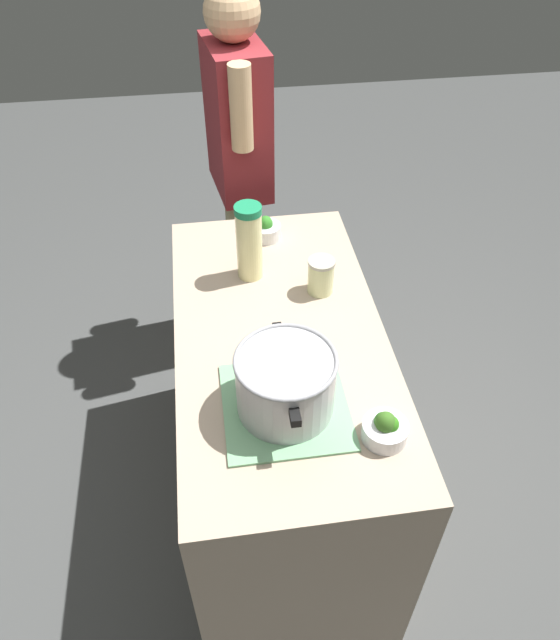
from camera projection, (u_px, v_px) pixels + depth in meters
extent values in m
plane|color=#464847|center=(280.00, 492.00, 2.35)|extent=(8.00, 8.00, 0.00)
cube|color=tan|center=(280.00, 424.00, 2.05)|extent=(1.23, 0.62, 0.88)
cube|color=#77AF7F|center=(285.00, 406.00, 1.55)|extent=(0.33, 0.32, 0.01)
cylinder|color=#B7B7BC|center=(286.00, 384.00, 1.49)|extent=(0.25, 0.25, 0.17)
torus|color=#99999E|center=(286.00, 360.00, 1.43)|extent=(0.26, 0.26, 0.01)
cube|color=black|center=(295.00, 417.00, 1.35)|extent=(0.04, 0.02, 0.02)
cube|color=black|center=(278.00, 331.00, 1.56)|extent=(0.04, 0.02, 0.02)
cylinder|color=#F4EBA1|center=(249.00, 245.00, 1.87)|extent=(0.08, 0.08, 0.24)
cylinder|color=#1A8150|center=(248.00, 210.00, 1.78)|extent=(0.09, 0.09, 0.02)
ellipsoid|color=yellow|center=(248.00, 226.00, 1.84)|extent=(0.04, 0.04, 0.01)
cylinder|color=beige|center=(321.00, 277.00, 1.86)|extent=(0.08, 0.08, 0.11)
cylinder|color=#B2AD99|center=(322.00, 262.00, 1.81)|extent=(0.09, 0.09, 0.01)
cylinder|color=silver|center=(266.00, 231.00, 2.09)|extent=(0.10, 0.10, 0.05)
ellipsoid|color=#1E6931|center=(266.00, 227.00, 2.08)|extent=(0.04, 0.04, 0.05)
ellipsoid|color=#328127|center=(266.00, 224.00, 2.07)|extent=(0.05, 0.05, 0.06)
ellipsoid|color=#277425|center=(266.00, 226.00, 2.07)|extent=(0.04, 0.04, 0.04)
cylinder|color=silver|center=(385.00, 431.00, 1.46)|extent=(0.11, 0.11, 0.05)
ellipsoid|color=#2F7523|center=(383.00, 422.00, 1.45)|extent=(0.05, 0.05, 0.05)
ellipsoid|color=#337E1A|center=(391.00, 424.00, 1.44)|extent=(0.04, 0.04, 0.05)
ellipsoid|color=#396921|center=(386.00, 423.00, 1.44)|extent=(0.05, 0.05, 0.06)
cylinder|color=tan|center=(247.00, 276.00, 2.70)|extent=(0.14, 0.14, 0.81)
cylinder|color=tan|center=(243.00, 250.00, 2.85)|extent=(0.14, 0.14, 0.81)
cube|color=maroon|center=(237.00, 120.00, 2.30)|extent=(0.36, 0.25, 0.58)
sphere|color=#D9AD7E|center=(232.00, 12.00, 2.03)|extent=(0.20, 0.20, 0.20)
cylinder|color=#D9AD7E|center=(241.00, 108.00, 2.05)|extent=(0.08, 0.08, 0.30)
cylinder|color=#D9AD7E|center=(231.00, 64.00, 2.36)|extent=(0.08, 0.08, 0.30)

